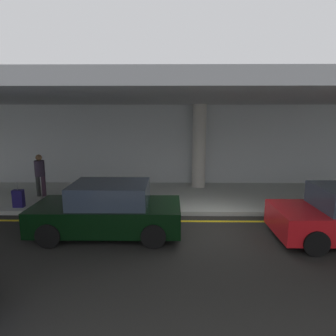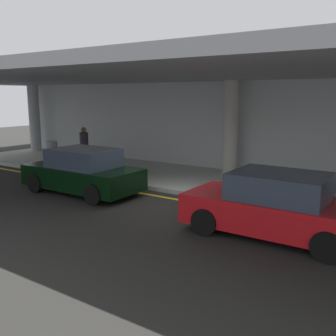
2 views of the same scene
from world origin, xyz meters
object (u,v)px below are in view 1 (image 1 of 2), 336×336
at_px(support_column_left_mid, 199,146).
at_px(traveler_with_luggage, 40,172).
at_px(suitcase_upright_primary, 18,198).
at_px(car_black, 108,210).

distance_m(support_column_left_mid, traveler_with_luggage, 6.67).
bearing_deg(traveler_with_luggage, suitcase_upright_primary, 27.02).
bearing_deg(suitcase_upright_primary, car_black, -17.82).
xyz_separation_m(support_column_left_mid, car_black, (-3.00, -5.01, -1.26)).
bearing_deg(car_black, traveler_with_luggage, -45.19).
distance_m(support_column_left_mid, suitcase_upright_primary, 7.42).
bearing_deg(suitcase_upright_primary, traveler_with_luggage, 92.95).
xyz_separation_m(car_black, traveler_with_luggage, (-3.40, 3.36, 0.40)).
height_order(support_column_left_mid, traveler_with_luggage, support_column_left_mid).
xyz_separation_m(support_column_left_mid, traveler_with_luggage, (-6.41, -1.65, -0.86)).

